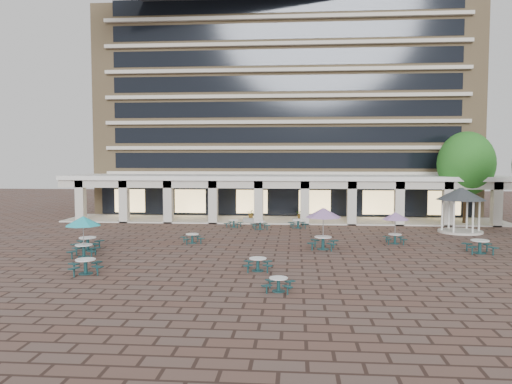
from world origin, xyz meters
TOP-DOWN VIEW (x-y plane):
  - ground at (0.00, 0.00)m, footprint 120.00×120.00m
  - apartment_building at (0.00, 25.47)m, footprint 40.00×15.50m
  - retail_arcade at (0.00, 14.80)m, footprint 42.00×6.60m
  - picnic_table_0 at (-9.72, -7.96)m, footprint 2.17×2.17m
  - picnic_table_1 at (-0.73, -6.55)m, footprint 1.65×1.65m
  - picnic_table_2 at (0.53, -10.60)m, footprint 1.55×1.55m
  - picnic_table_4 at (-11.69, -3.69)m, footprint 2.18×2.18m
  - picnic_table_5 at (-6.05, 1.67)m, footprint 1.89×1.89m
  - picnic_table_6 at (3.12, 0.10)m, footprint 2.40×2.40m
  - picnic_table_7 at (13.05, -0.46)m, footprint 2.00×2.00m
  - picnic_table_8 at (-12.47, -1.31)m, footprint 2.06×2.06m
  - picnic_table_9 at (-1.73, 8.95)m, footprint 1.81×1.81m
  - picnic_table_11 at (8.33, 2.68)m, footprint 1.93×1.93m
  - picnic_table_12 at (-4.12, 10.00)m, footprint 1.66×1.66m
  - picnic_table_13 at (1.50, 10.00)m, footprint 1.81×1.81m
  - gazebo at (14.68, 8.49)m, footprint 3.93×3.93m
  - tree_east_c at (16.72, 13.69)m, footprint 5.09×5.09m
  - planter_left at (-2.85, 12.90)m, footprint 1.50×0.80m
  - planter_right at (1.70, 12.90)m, footprint 1.50×0.72m

SIDE VIEW (x-z plane):
  - ground at x=0.00m, z-range 0.00..0.00m
  - picnic_table_2 at x=0.53m, z-range 0.06..0.71m
  - picnic_table_12 at x=-4.12m, z-range 0.06..0.72m
  - picnic_table_5 at x=-6.05m, z-range 0.07..0.76m
  - picnic_table_9 at x=-1.73m, z-range 0.07..0.76m
  - picnic_table_1 at x=-0.73m, z-range 0.07..0.78m
  - picnic_table_13 at x=1.50m, z-range 0.07..0.80m
  - picnic_table_0 at x=-9.72m, z-range 0.08..0.86m
  - picnic_table_8 at x=-12.47m, z-range 0.08..0.92m
  - picnic_table_7 at x=13.05m, z-range 0.08..0.93m
  - planter_left at x=-2.85m, z-range -0.11..1.18m
  - planter_right at x=1.70m, z-range -0.10..1.22m
  - picnic_table_11 at x=8.33m, z-range 0.78..3.01m
  - picnic_table_4 at x=-11.69m, z-range 0.88..3.40m
  - picnic_table_6 at x=3.12m, z-range 0.97..3.74m
  - gazebo at x=14.68m, z-range 0.93..4.58m
  - retail_arcade at x=0.00m, z-range 0.80..5.20m
  - tree_east_c at x=16.72m, z-range 1.30..9.77m
  - apartment_building at x=0.00m, z-range 0.00..25.20m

